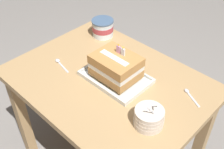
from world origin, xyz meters
TOP-DOWN VIEW (x-y plane):
  - dining_table at (0.00, 0.00)m, footprint 1.02×0.76m
  - foil_tray at (0.03, 0.03)m, footprint 0.34×0.24m
  - birthday_cake at (0.03, 0.03)m, footprint 0.23×0.18m
  - bowl_stack at (0.34, -0.09)m, footprint 0.13×0.13m
  - ice_cream_tub at (-0.32, 0.28)m, footprint 0.14×0.14m
  - serving_spoon_near_tray at (-0.30, -0.09)m, footprint 0.14×0.04m
  - serving_spoon_by_bowls at (0.36, 0.19)m, footprint 0.12×0.07m

SIDE VIEW (x-z plane):
  - dining_table at x=0.00m, z-range 0.25..0.99m
  - serving_spoon_by_bowls at x=0.36m, z-range 0.74..0.75m
  - serving_spoon_near_tray at x=-0.30m, z-range 0.73..0.75m
  - foil_tray at x=0.03m, z-range 0.73..0.76m
  - bowl_stack at x=0.34m, z-range 0.71..0.84m
  - ice_cream_tub at x=-0.32m, z-range 0.74..0.84m
  - birthday_cake at x=0.03m, z-range 0.73..0.91m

